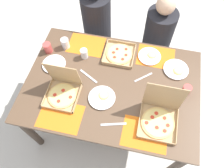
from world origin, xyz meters
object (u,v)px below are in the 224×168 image
at_px(pizza_box_corner_right, 159,117).
at_px(plate_far_right, 54,64).
at_px(cup_dark, 84,54).
at_px(diner_left_seat, 98,31).
at_px(cup_clear_left, 65,43).
at_px(cup_clear_right, 48,48).
at_px(pizza_box_edge_far, 63,91).
at_px(cup_red, 186,90).
at_px(plate_near_right, 150,56).
at_px(plate_near_left, 102,97).
at_px(plate_middle, 176,70).
at_px(diner_right_seat, 156,43).
at_px(pizza_box_center, 119,54).

relative_size(pizza_box_corner_right, plate_far_right, 1.55).
bearing_deg(cup_dark, diner_left_seat, 92.65).
xyz_separation_m(cup_clear_left, cup_clear_right, (-0.15, -0.09, -0.00)).
relative_size(pizza_box_edge_far, cup_red, 3.42).
xyz_separation_m(plate_near_right, cup_dark, (-0.62, -0.14, 0.04)).
height_order(plate_far_right, plate_near_left, plate_near_left).
height_order(pizza_box_corner_right, pizza_box_edge_far, pizza_box_corner_right).
height_order(plate_middle, diner_right_seat, diner_right_seat).
bearing_deg(plate_middle, pizza_box_center, 173.38).
bearing_deg(cup_clear_left, pizza_box_center, 1.65).
bearing_deg(pizza_box_corner_right, pizza_box_edge_far, 175.74).
relative_size(pizza_box_edge_far, plate_far_right, 1.43).
relative_size(pizza_box_corner_right, pizza_box_edge_far, 1.08).
relative_size(cup_dark, cup_red, 1.07).
relative_size(cup_dark, cup_clear_right, 0.97).
distance_m(plate_near_right, cup_red, 0.48).
distance_m(pizza_box_center, plate_near_right, 0.30).
xyz_separation_m(plate_far_right, cup_dark, (0.26, 0.15, 0.04)).
relative_size(pizza_box_corner_right, cup_dark, 3.46).
bearing_deg(cup_clear_right, plate_near_right, 8.20).
bearing_deg(pizza_box_edge_far, plate_near_left, 5.02).
xyz_separation_m(diner_left_seat, diner_right_seat, (0.70, -0.00, -0.04)).
height_order(cup_clear_left, diner_left_seat, diner_left_seat).
height_order(pizza_box_center, cup_red, cup_red).
bearing_deg(plate_near_left, pizza_box_edge_far, -174.98).
bearing_deg(diner_left_seat, plate_far_right, -108.05).
height_order(plate_middle, cup_dark, cup_dark).
relative_size(pizza_box_corner_right, diner_left_seat, 0.28).
relative_size(plate_far_right, cup_clear_right, 2.17).
relative_size(plate_near_right, cup_red, 2.37).
relative_size(plate_near_right, cup_clear_left, 2.06).
bearing_deg(cup_clear_right, plate_near_left, -31.57).
distance_m(cup_dark, diner_right_seat, 0.93).
distance_m(plate_middle, plate_near_right, 0.28).
height_order(pizza_box_center, pizza_box_corner_right, pizza_box_corner_right).
height_order(pizza_box_corner_right, cup_clear_left, pizza_box_corner_right).
xyz_separation_m(pizza_box_center, plate_middle, (0.56, -0.06, -0.00)).
bearing_deg(pizza_box_edge_far, diner_left_seat, 87.50).
distance_m(cup_clear_right, cup_red, 1.35).
height_order(pizza_box_center, cup_clear_left, cup_clear_left).
relative_size(pizza_box_center, pizza_box_edge_far, 0.92).
xyz_separation_m(pizza_box_center, diner_right_seat, (0.35, 0.46, -0.27)).
relative_size(pizza_box_edge_far, diner_left_seat, 0.26).
height_order(pizza_box_corner_right, cup_red, pizza_box_corner_right).
bearing_deg(plate_near_right, cup_red, -42.72).
xyz_separation_m(plate_far_right, diner_right_seat, (0.94, 0.71, -0.26)).
distance_m(cup_clear_left, diner_right_seat, 1.06).
xyz_separation_m(plate_near_left, cup_clear_left, (-0.49, 0.48, 0.04)).
distance_m(pizza_box_corner_right, diner_right_seat, 1.10).
bearing_deg(cup_clear_left, plate_near_left, -44.47).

